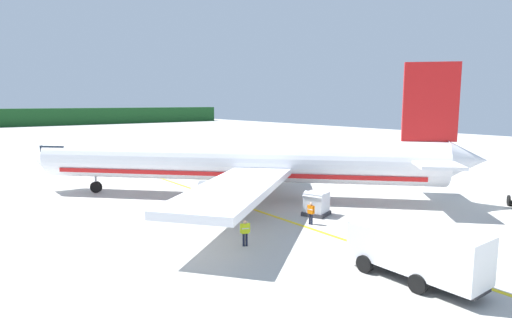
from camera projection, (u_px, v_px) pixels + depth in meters
name	position (u px, v px, depth m)	size (l,w,h in m)	color
airliner_foreground	(241.00, 161.00, 37.72)	(31.64, 32.69, 11.90)	white
service_truck_fuel	(417.00, 250.00, 20.20)	(2.49, 6.59, 2.85)	silver
cargo_container_near	(316.00, 204.00, 32.22)	(2.24, 2.24, 1.92)	#333338
crew_marshaller	(245.00, 231.00, 25.28)	(0.59, 0.39, 1.61)	#191E33
crew_loader_left	(311.00, 212.00, 29.75)	(0.30, 0.62, 1.60)	#191E33
apron_guide_line	(258.00, 211.00, 33.59)	(0.30, 60.00, 0.01)	yellow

